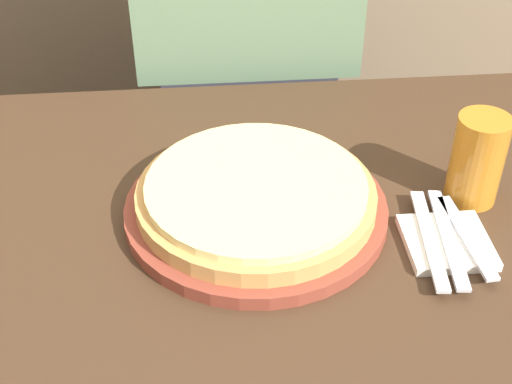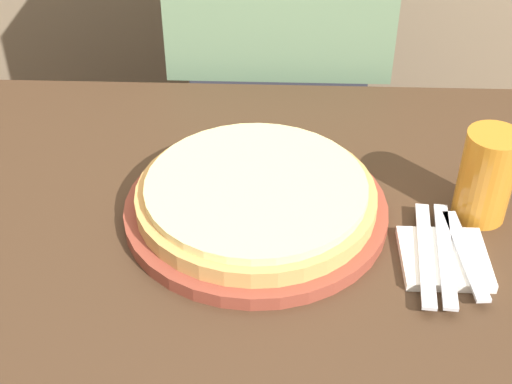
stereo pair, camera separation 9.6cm
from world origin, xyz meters
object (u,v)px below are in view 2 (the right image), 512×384
at_px(pizza_on_board, 256,200).
at_px(beer_glass, 487,173).
at_px(spoon, 465,254).
at_px(dinner_knife, 445,253).
at_px(diner_person, 278,91).
at_px(fork, 425,253).

xyz_separation_m(pizza_on_board, beer_glass, (0.31, 0.01, 0.05)).
height_order(beer_glass, spoon, beer_glass).
height_order(beer_glass, dinner_knife, beer_glass).
bearing_deg(spoon, diner_person, 112.00).
distance_m(spoon, diner_person, 0.66).
bearing_deg(pizza_on_board, spoon, -17.68).
height_order(spoon, diner_person, diner_person).
height_order(pizza_on_board, beer_glass, beer_glass).
xyz_separation_m(pizza_on_board, dinner_knife, (0.24, -0.09, -0.01)).
xyz_separation_m(beer_glass, dinner_knife, (-0.06, -0.10, -0.06)).
bearing_deg(spoon, dinner_knife, -180.00).
distance_m(pizza_on_board, diner_person, 0.53).
bearing_deg(fork, diner_person, 107.79).
bearing_deg(pizza_on_board, diner_person, 87.13).
distance_m(dinner_knife, spoon, 0.03).
relative_size(beer_glass, diner_person, 0.10).
bearing_deg(fork, pizza_on_board, 158.61).
xyz_separation_m(fork, dinner_knife, (0.03, -0.00, 0.00)).
bearing_deg(fork, beer_glass, 48.30).
height_order(fork, spoon, same).
height_order(fork, diner_person, diner_person).
distance_m(beer_glass, spoon, 0.12).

